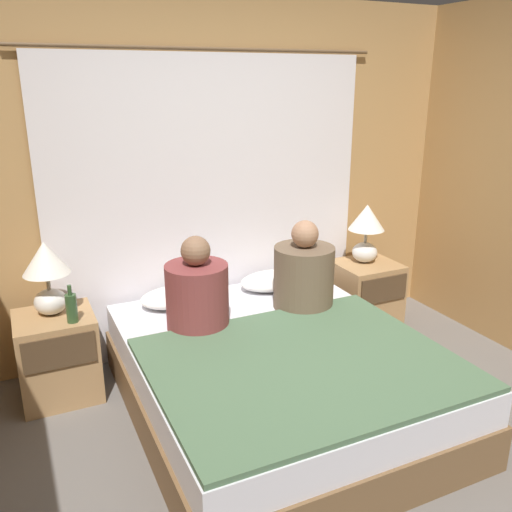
% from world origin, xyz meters
% --- Properties ---
extents(ground_plane, '(16.00, 16.00, 0.00)m').
position_xyz_m(ground_plane, '(0.00, 0.00, 0.00)').
color(ground_plane, '#66605B').
extents(wall_back, '(4.04, 0.06, 2.50)m').
position_xyz_m(wall_back, '(0.00, 1.81, 1.25)').
color(wall_back, tan).
rests_on(wall_back, ground_plane).
extents(curtain_panel, '(2.56, 0.02, 2.15)m').
position_xyz_m(curtain_panel, '(0.00, 1.75, 1.07)').
color(curtain_panel, white).
rests_on(curtain_panel, ground_plane).
extents(bed, '(1.68, 2.00, 0.46)m').
position_xyz_m(bed, '(0.00, 0.69, 0.23)').
color(bed, brown).
rests_on(bed, ground_plane).
extents(nightstand_left, '(0.47, 0.46, 0.56)m').
position_xyz_m(nightstand_left, '(-1.18, 1.43, 0.28)').
color(nightstand_left, '#A87F51').
rests_on(nightstand_left, ground_plane).
extents(nightstand_right, '(0.47, 0.46, 0.56)m').
position_xyz_m(nightstand_right, '(1.18, 1.43, 0.28)').
color(nightstand_right, '#A87F51').
rests_on(nightstand_right, ground_plane).
extents(lamp_left, '(0.28, 0.28, 0.47)m').
position_xyz_m(lamp_left, '(-1.18, 1.48, 0.84)').
color(lamp_left, silver).
rests_on(lamp_left, nightstand_left).
extents(lamp_right, '(0.28, 0.28, 0.47)m').
position_xyz_m(lamp_right, '(1.18, 1.48, 0.84)').
color(lamp_right, silver).
rests_on(lamp_right, nightstand_right).
extents(pillow_left, '(0.51, 0.33, 0.12)m').
position_xyz_m(pillow_left, '(-0.37, 1.49, 0.52)').
color(pillow_left, white).
rests_on(pillow_left, bed).
extents(pillow_right, '(0.51, 0.33, 0.12)m').
position_xyz_m(pillow_right, '(0.37, 1.49, 0.52)').
color(pillow_right, white).
rests_on(pillow_right, bed).
extents(blanket_on_bed, '(1.62, 1.33, 0.03)m').
position_xyz_m(blanket_on_bed, '(0.00, 0.39, 0.48)').
color(blanket_on_bed, '#4C6B4C').
rests_on(blanket_on_bed, bed).
extents(person_left_in_bed, '(0.39, 0.39, 0.59)m').
position_xyz_m(person_left_in_bed, '(-0.35, 1.09, 0.70)').
color(person_left_in_bed, brown).
rests_on(person_left_in_bed, bed).
extents(person_right_in_bed, '(0.41, 0.41, 0.61)m').
position_xyz_m(person_right_in_bed, '(0.40, 1.09, 0.70)').
color(person_right_in_bed, brown).
rests_on(person_right_in_bed, bed).
extents(beer_bottle_on_left_stand, '(0.07, 0.07, 0.24)m').
position_xyz_m(beer_bottle_on_left_stand, '(-1.08, 1.30, 0.65)').
color(beer_bottle_on_left_stand, '#2D4C28').
rests_on(beer_bottle_on_left_stand, nightstand_left).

